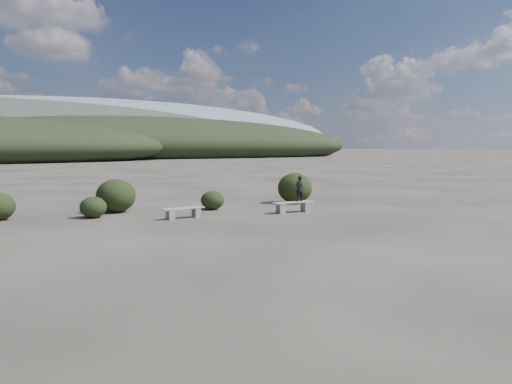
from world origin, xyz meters
TOP-DOWN VIEW (x-y plane):
  - ground at (0.00, 0.00)m, footprint 1200.00×1200.00m
  - bench_left at (-1.52, 6.12)m, footprint 1.63×0.48m
  - bench_right at (2.84, 5.35)m, footprint 1.78×0.43m
  - seated_person at (3.13, 5.34)m, footprint 0.38×0.25m
  - shrub_a at (-4.27, 8.02)m, footprint 0.96×0.96m
  - shrub_b at (-3.10, 9.14)m, footprint 1.55×1.55m
  - shrub_c at (0.56, 7.92)m, footprint 0.98×0.98m
  - shrub_d at (4.91, 8.10)m, footprint 1.60×1.60m

SIDE VIEW (x-z plane):
  - ground at x=0.00m, z-range 0.00..0.00m
  - bench_left at x=-1.52m, z-range 0.04..0.44m
  - bench_right at x=2.84m, z-range 0.05..0.49m
  - shrub_c at x=0.56m, z-range 0.00..0.78m
  - shrub_a at x=-4.27m, z-range 0.00..0.78m
  - shrub_b at x=-3.10m, z-range 0.00..1.33m
  - shrub_d at x=4.91m, z-range 0.00..1.40m
  - seated_person at x=3.13m, z-range 0.44..1.45m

